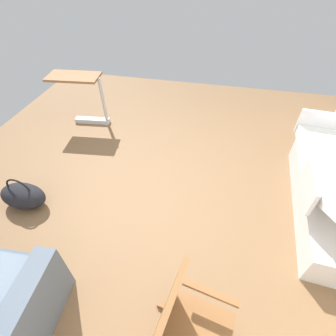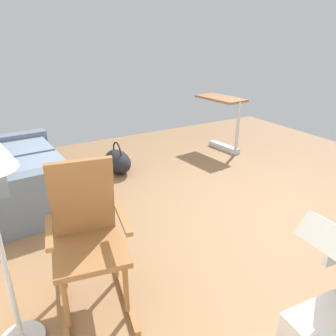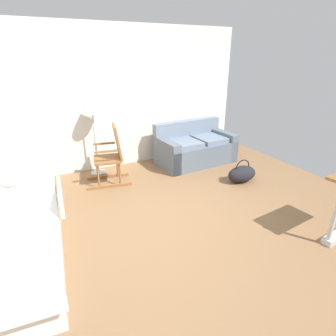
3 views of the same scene
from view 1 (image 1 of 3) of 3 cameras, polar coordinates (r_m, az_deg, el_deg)
The scene contains 4 objects.
ground_plane at distance 3.24m, azimuth 1.57°, elevation -4.76°, with size 6.42×6.42×0.00m, color olive.
rocking_chair at distance 1.96m, azimuth 3.71°, elevation -33.23°, with size 0.83×0.60×1.05m.
overbed_table at distance 4.40m, azimuth -19.01°, elevation 15.81°, with size 0.86×0.48×0.84m.
duffel_bag at distance 3.42m, azimuth -30.43°, elevation -5.51°, with size 0.57×0.34×0.43m.
Camera 1 is at (-0.37, 2.13, 2.40)m, focal length 26.44 mm.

